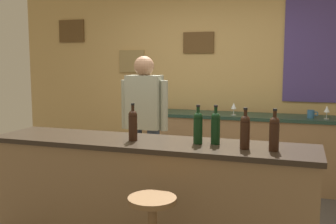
% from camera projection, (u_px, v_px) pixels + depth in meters
% --- Properties ---
extents(back_wall, '(6.00, 0.09, 2.80)m').
position_uv_depth(back_wall, '(216.00, 72.00, 5.40)').
color(back_wall, tan).
rests_on(back_wall, ground_plane).
extents(bar_counter, '(2.68, 0.60, 0.92)m').
position_uv_depth(bar_counter, '(148.00, 195.00, 3.26)').
color(bar_counter, olive).
rests_on(bar_counter, ground_plane).
extents(side_counter, '(2.44, 0.56, 0.90)m').
position_uv_depth(side_counter, '(236.00, 149.00, 5.05)').
color(side_counter, olive).
rests_on(side_counter, ground_plane).
extents(bartender, '(0.52, 0.21, 1.62)m').
position_uv_depth(bartender, '(144.00, 121.00, 4.15)').
color(bartender, '#384766').
rests_on(bartender, ground_plane).
extents(wine_bottle_a, '(0.07, 0.07, 0.31)m').
position_uv_depth(wine_bottle_a, '(133.00, 124.00, 3.19)').
color(wine_bottle_a, black).
rests_on(wine_bottle_a, bar_counter).
extents(wine_bottle_b, '(0.07, 0.07, 0.31)m').
position_uv_depth(wine_bottle_b, '(198.00, 126.00, 3.07)').
color(wine_bottle_b, black).
rests_on(wine_bottle_b, bar_counter).
extents(wine_bottle_c, '(0.07, 0.07, 0.31)m').
position_uv_depth(wine_bottle_c, '(216.00, 127.00, 3.05)').
color(wine_bottle_c, black).
rests_on(wine_bottle_c, bar_counter).
extents(wine_bottle_d, '(0.07, 0.07, 0.31)m').
position_uv_depth(wine_bottle_d, '(245.00, 131.00, 2.88)').
color(wine_bottle_d, black).
rests_on(wine_bottle_d, bar_counter).
extents(wine_bottle_e, '(0.07, 0.07, 0.31)m').
position_uv_depth(wine_bottle_e, '(274.00, 132.00, 2.82)').
color(wine_bottle_e, black).
rests_on(wine_bottle_e, bar_counter).
extents(wine_glass_a, '(0.07, 0.07, 0.16)m').
position_uv_depth(wine_glass_a, '(234.00, 106.00, 4.90)').
color(wine_glass_a, silver).
rests_on(wine_glass_a, side_counter).
extents(wine_glass_b, '(0.07, 0.07, 0.16)m').
position_uv_depth(wine_glass_b, '(327.00, 110.00, 4.56)').
color(wine_glass_b, silver).
rests_on(wine_glass_b, side_counter).
extents(coffee_mug, '(0.12, 0.08, 0.09)m').
position_uv_depth(coffee_mug, '(311.00, 114.00, 4.65)').
color(coffee_mug, '#336699').
rests_on(coffee_mug, side_counter).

